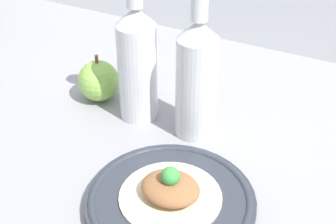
% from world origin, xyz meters
% --- Properties ---
extents(ground_plane, '(1.80, 1.10, 0.04)m').
position_xyz_m(ground_plane, '(0.00, 0.00, -0.02)').
color(ground_plane, gray).
extents(plate, '(0.27, 0.27, 0.02)m').
position_xyz_m(plate, '(0.05, -0.08, 0.01)').
color(plate, '#2D333D').
rests_on(plate, ground_plane).
extents(plated_food, '(0.16, 0.16, 0.06)m').
position_xyz_m(plated_food, '(0.05, -0.08, 0.04)').
color(plated_food, beige).
rests_on(plated_food, plate).
extents(cider_bottle_left, '(0.08, 0.08, 0.29)m').
position_xyz_m(cider_bottle_left, '(-0.12, 0.11, 0.12)').
color(cider_bottle_left, silver).
rests_on(cider_bottle_left, ground_plane).
extents(cider_bottle_right, '(0.08, 0.08, 0.29)m').
position_xyz_m(cider_bottle_right, '(-0.00, 0.11, 0.12)').
color(cider_bottle_right, silver).
rests_on(cider_bottle_right, ground_plane).
extents(apple, '(0.09, 0.09, 0.10)m').
position_xyz_m(apple, '(-0.23, 0.13, 0.04)').
color(apple, '#84B74C').
rests_on(apple, ground_plane).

